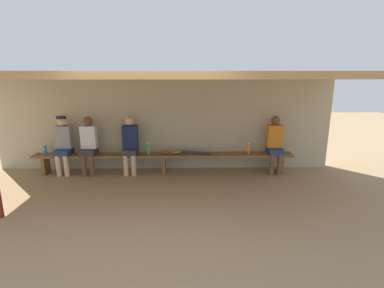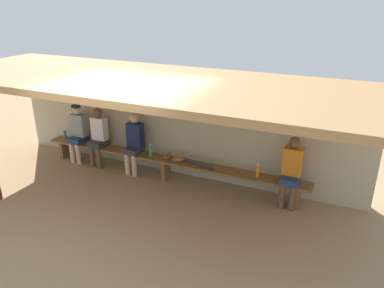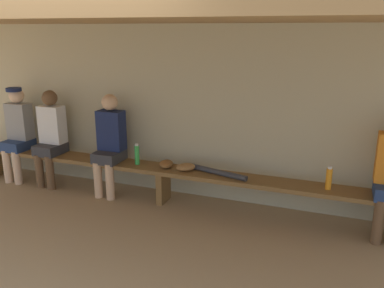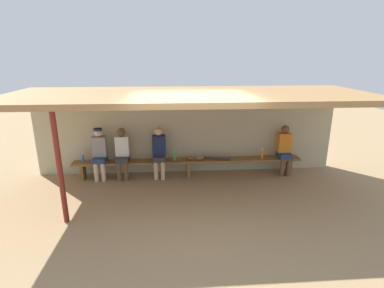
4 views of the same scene
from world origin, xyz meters
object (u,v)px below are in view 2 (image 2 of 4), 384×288
object	(u,v)px
player_leftmost	(134,141)
water_bottle_blue	(65,134)
water_bottle_green	(150,150)
baseball_glove_tan	(179,159)
player_rightmost	(78,130)
bench	(166,162)
baseball_glove_dark_brown	(168,157)
baseball_bat	(196,163)
water_bottle_orange	(258,171)
player_in_white	(291,169)
player_shirtless_tan	(98,135)

from	to	relation	value
player_leftmost	water_bottle_blue	distance (m)	1.98
water_bottle_green	baseball_glove_tan	distance (m)	0.68
player_rightmost	water_bottle_green	world-z (taller)	player_rightmost
bench	baseball_glove_dark_brown	xyz separation A→B (m)	(0.04, 0.02, 0.12)
water_bottle_blue	baseball_bat	xyz separation A→B (m)	(3.43, -0.04, -0.08)
water_bottle_orange	baseball_bat	xyz separation A→B (m)	(-1.28, 0.01, -0.09)
water_bottle_blue	baseball_bat	size ratio (longest dim) A/B	0.28
bench	baseball_glove_dark_brown	world-z (taller)	baseball_glove_dark_brown
bench	baseball_glove_tan	world-z (taller)	baseball_glove_tan
player_leftmost	water_bottle_green	world-z (taller)	player_leftmost
water_bottle_blue	baseball_glove_tan	size ratio (longest dim) A/B	0.95
bench	player_rightmost	world-z (taller)	player_rightmost
player_in_white	water_bottle_green	world-z (taller)	player_in_white
player_leftmost	baseball_bat	bearing A→B (deg)	-0.12
player_in_white	player_shirtless_tan	bearing A→B (deg)	180.00
baseball_glove_dark_brown	player_in_white	bearing A→B (deg)	-106.03
water_bottle_green	baseball_glove_tan	size ratio (longest dim) A/B	1.13
player_in_white	water_bottle_green	bearing A→B (deg)	-179.92
baseball_glove_dark_brown	baseball_bat	bearing A→B (deg)	-107.47
bench	baseball_glove_tan	size ratio (longest dim) A/B	25.00
player_shirtless_tan	baseball_bat	xyz separation A→B (m)	(2.41, -0.00, -0.24)
baseball_glove_dark_brown	baseball_glove_tan	xyz separation A→B (m)	(0.28, -0.02, 0.00)
baseball_glove_tan	baseball_glove_dark_brown	bearing A→B (deg)	134.55
player_leftmost	water_bottle_blue	world-z (taller)	player_leftmost
player_in_white	player_shirtless_tan	size ratio (longest dim) A/B	1.00
player_in_white	player_shirtless_tan	world-z (taller)	same
bench	water_bottle_blue	world-z (taller)	water_bottle_blue
player_shirtless_tan	water_bottle_green	xyz separation A→B (m)	(1.35, -0.00, -0.14)
bench	baseball_glove_dark_brown	distance (m)	0.13
water_bottle_blue	water_bottle_green	bearing A→B (deg)	-0.97
bench	player_leftmost	distance (m)	0.84
player_shirtless_tan	water_bottle_blue	xyz separation A→B (m)	(-1.03, 0.04, -0.16)
player_shirtless_tan	baseball_glove_tan	world-z (taller)	player_shirtless_tan
bench	water_bottle_blue	xyz separation A→B (m)	(-2.73, 0.04, 0.18)
baseball_glove_dark_brown	baseball_bat	distance (m)	0.66
baseball_glove_tan	water_bottle_blue	bearing A→B (deg)	138.68
bench	baseball_glove_tan	xyz separation A→B (m)	(0.31, -0.00, 0.12)
bench	player_shirtless_tan	bearing A→B (deg)	179.90
water_bottle_blue	water_bottle_green	xyz separation A→B (m)	(2.37, -0.04, 0.02)
player_in_white	player_leftmost	world-z (taller)	same
water_bottle_green	water_bottle_blue	bearing A→B (deg)	179.03
player_rightmost	player_leftmost	world-z (taller)	player_rightmost
bench	baseball_bat	xyz separation A→B (m)	(0.70, -0.00, 0.11)
water_bottle_orange	baseball_glove_tan	xyz separation A→B (m)	(-1.66, 0.00, -0.08)
water_bottle_orange	baseball_bat	bearing A→B (deg)	179.68
water_bottle_orange	water_bottle_blue	distance (m)	4.71
player_rightmost	baseball_glove_dark_brown	distance (m)	2.33
player_shirtless_tan	water_bottle_green	bearing A→B (deg)	-0.17
player_shirtless_tan	baseball_bat	bearing A→B (deg)	-0.07
player_shirtless_tan	player_rightmost	bearing A→B (deg)	179.95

